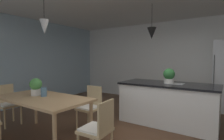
# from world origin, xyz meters

# --- Properties ---
(wall_back_kitchen) EXTENTS (10.00, 0.12, 2.70)m
(wall_back_kitchen) POSITION_xyz_m (0.00, 3.26, 1.35)
(wall_back_kitchen) COLOR silver
(wall_back_kitchen) RESTS_ON ground_plane
(window_wall_left_glazing) EXTENTS (0.06, 8.40, 2.70)m
(window_wall_left_glazing) POSITION_xyz_m (-4.06, 0.00, 1.35)
(window_wall_left_glazing) COLOR #9EB7C6
(window_wall_left_glazing) RESTS_ON ground_plane
(dining_table) EXTENTS (1.77, 0.92, 0.76)m
(dining_table) POSITION_xyz_m (-1.56, -0.92, 0.69)
(dining_table) COLOR tan
(dining_table) RESTS_ON ground_plane
(chair_far_right) EXTENTS (0.40, 0.40, 0.87)m
(chair_far_right) POSITION_xyz_m (-1.16, -0.09, 0.47)
(chair_far_right) COLOR tan
(chair_far_right) RESTS_ON ground_plane
(chair_window_end) EXTENTS (0.40, 0.40, 0.87)m
(chair_window_end) POSITION_xyz_m (-2.82, -0.92, 0.47)
(chair_window_end) COLOR tan
(chair_window_end) RESTS_ON ground_plane
(chair_kitchen_end) EXTENTS (0.43, 0.43, 0.87)m
(chair_kitchen_end) POSITION_xyz_m (-0.30, -0.92, 0.47)
(chair_kitchen_end) COLOR tan
(chair_kitchen_end) RESTS_ON ground_plane
(kitchen_island) EXTENTS (2.05, 0.96, 0.91)m
(kitchen_island) POSITION_xyz_m (0.07, 1.10, 0.46)
(kitchen_island) COLOR white
(kitchen_island) RESTS_ON ground_plane
(pendant_over_table) EXTENTS (0.17, 0.17, 0.82)m
(pendant_over_table) POSITION_xyz_m (-1.59, -0.83, 2.01)
(pendant_over_table) COLOR black
(pendant_over_island_main) EXTENTS (0.21, 0.21, 0.80)m
(pendant_over_island_main) POSITION_xyz_m (-0.33, 1.10, 2.03)
(pendant_over_island_main) COLOR black
(potted_plant_on_island) EXTENTS (0.25, 0.25, 0.33)m
(potted_plant_on_island) POSITION_xyz_m (0.09, 1.10, 1.07)
(potted_plant_on_island) COLOR beige
(potted_plant_on_island) RESTS_ON kitchen_island
(potted_plant_on_table) EXTENTS (0.22, 0.22, 0.32)m
(potted_plant_on_table) POSITION_xyz_m (-1.79, -0.90, 0.93)
(potted_plant_on_table) COLOR beige
(potted_plant_on_table) RESTS_ON dining_table
(vase_on_dining_table) EXTENTS (0.10, 0.10, 0.16)m
(vase_on_dining_table) POSITION_xyz_m (-1.59, -0.87, 0.84)
(vase_on_dining_table) COLOR slate
(vase_on_dining_table) RESTS_ON dining_table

